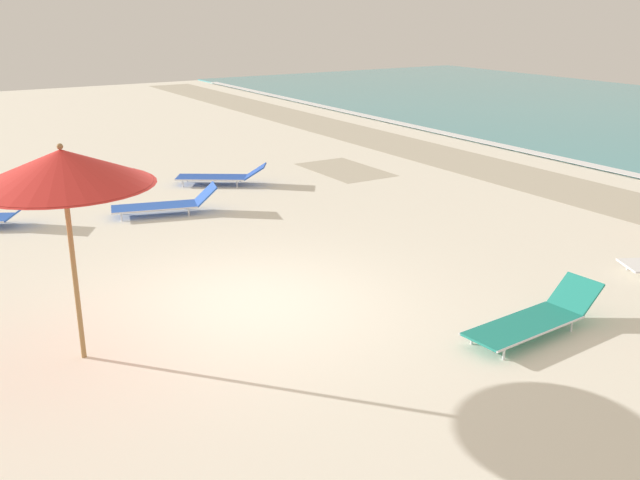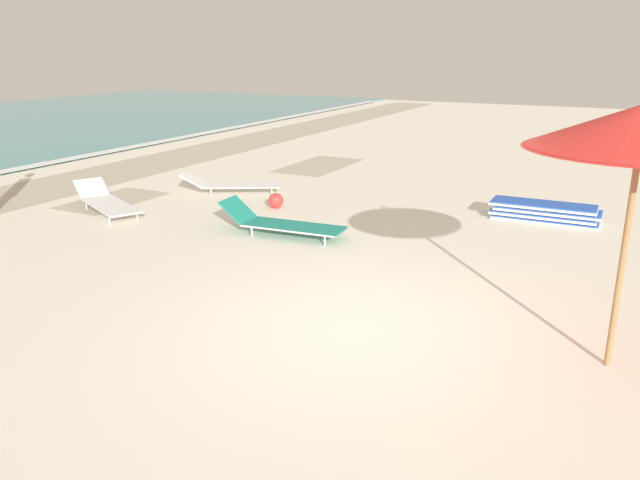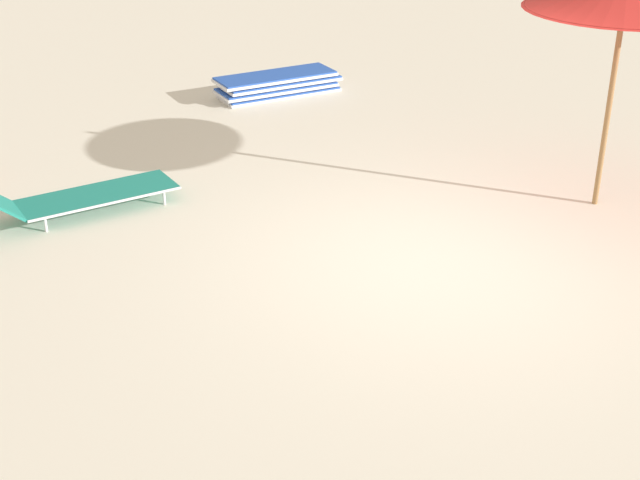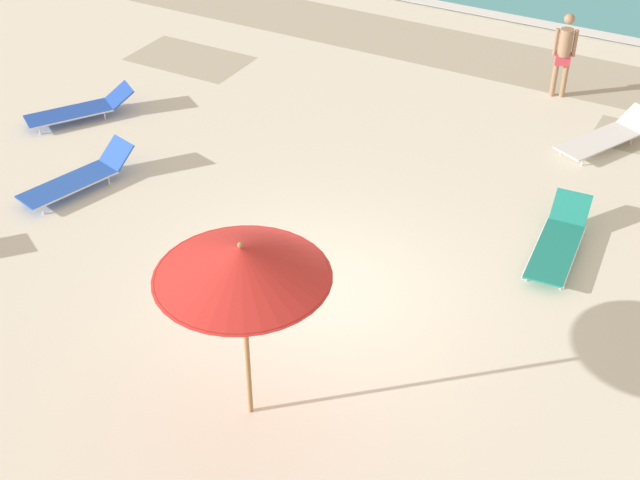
{
  "view_description": "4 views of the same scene",
  "coord_description": "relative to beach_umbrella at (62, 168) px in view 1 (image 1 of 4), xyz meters",
  "views": [
    {
      "loc": [
        8.43,
        -3.97,
        4.06
      ],
      "look_at": [
        0.25,
        1.06,
        0.87
      ],
      "focal_mm": 40.0,
      "sensor_mm": 36.0,
      "label": 1
    },
    {
      "loc": [
        -5.87,
        -2.34,
        3.01
      ],
      "look_at": [
        0.75,
        1.05,
        0.7
      ],
      "focal_mm": 35.0,
      "sensor_mm": 36.0,
      "label": 2
    },
    {
      "loc": [
        -6.24,
        4.56,
        4.0
      ],
      "look_at": [
        -0.43,
        1.5,
        0.77
      ],
      "focal_mm": 50.0,
      "sensor_mm": 36.0,
      "label": 3
    },
    {
      "loc": [
        4.89,
        -8.81,
        8.25
      ],
      "look_at": [
        -0.2,
        0.45,
        0.7
      ],
      "focal_mm": 50.0,
      "sensor_mm": 36.0,
      "label": 4
    }
  ],
  "objects": [
    {
      "name": "ground_plane",
      "position": [
        -0.34,
        2.36,
        -2.41
      ],
      "size": [
        60.0,
        60.0,
        0.16
      ],
      "color": "silver"
    },
    {
      "name": "beach_umbrella",
      "position": [
        0.0,
        0.0,
        0.0
      ],
      "size": [
        2.03,
        2.03,
        2.61
      ],
      "color": "#9E7547",
      "rests_on": "ground_plane"
    },
    {
      "name": "sun_lounger_beside_umbrella",
      "position": [
        -7.13,
        5.0,
        -2.12
      ],
      "size": [
        1.65,
        2.09,
        0.49
      ],
      "rotation": [
        0.0,
        0.0,
        -0.58
      ],
      "color": "blue",
      "rests_on": "ground_plane"
    },
    {
      "name": "sun_lounger_near_water_left",
      "position": [
        2.39,
        5.14,
        -2.12
      ],
      "size": [
        0.76,
        2.16,
        0.54
      ],
      "rotation": [
        0.0,
        0.0,
        0.07
      ],
      "color": "#1E8475",
      "rests_on": "ground_plane"
    },
    {
      "name": "sun_lounger_under_umbrella",
      "position": [
        -5.42,
        3.01,
        -2.12
      ],
      "size": [
        1.14,
        2.18,
        0.56
      ],
      "rotation": [
        0.0,
        0.0,
        -0.27
      ],
      "color": "blue",
      "rests_on": "ground_plane"
    }
  ]
}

